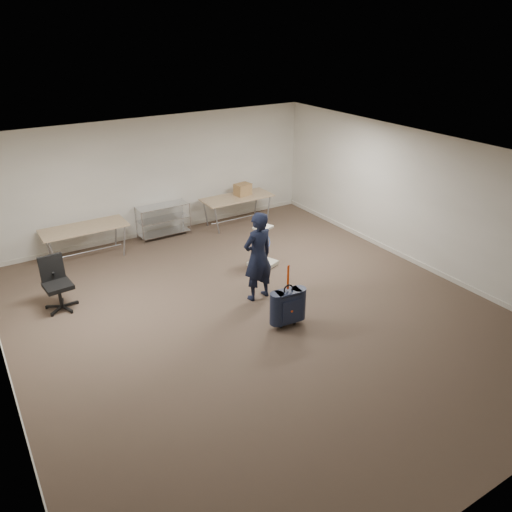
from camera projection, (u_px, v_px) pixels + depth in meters
ground at (256, 315)px, 8.89m from camera, size 9.00×9.00×0.00m
room_shell at (219, 281)px, 9.93m from camera, size 8.00×9.00×9.00m
folding_table_left at (84, 229)px, 10.72m from camera, size 1.80×0.75×0.73m
folding_table_right at (237, 199)px, 12.53m from camera, size 1.80×0.75×0.73m
wire_shelf at (163, 219)px, 11.92m from camera, size 1.22×0.47×0.80m
person at (258, 257)px, 9.08m from camera, size 0.67×0.47×1.72m
suitcase at (288, 306)px, 8.40m from camera, size 0.45×0.29×1.16m
office_chair at (59, 293)px, 8.99m from camera, size 0.60×0.60×0.99m
equipment_cart at (263, 256)px, 10.56m from camera, size 0.63×0.63×0.91m
cardboard_box at (243, 189)px, 12.58m from camera, size 0.43×0.35×0.29m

